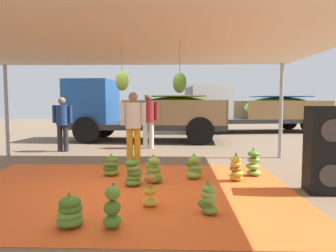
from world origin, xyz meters
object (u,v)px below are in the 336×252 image
Objects in this scene: banana_bunch_2 at (194,168)px; banana_bunch_10 at (236,169)px; cargo_truck_main at (140,111)px; worker_0 at (133,121)px; worker_1 at (148,117)px; cargo_truck_far at (251,108)px; banana_bunch_1 at (208,200)px; banana_bunch_3 at (133,173)px; banana_bunch_5 at (112,209)px; banana_bunch_4 at (150,192)px; banana_bunch_7 at (111,166)px; banana_bunch_0 at (253,164)px; speaker_stack at (325,150)px; banana_bunch_9 at (153,171)px; worker_2 at (62,120)px; banana_bunch_8 at (70,212)px.

banana_bunch_10 reaches higher than banana_bunch_2.
banana_bunch_10 is 6.90m from cargo_truck_main.
worker_1 reaches higher than worker_0.
banana_bunch_10 is 0.07× the size of cargo_truck_far.
banana_bunch_1 is 0.86× the size of banana_bunch_3.
cargo_truck_main is 2.13m from worker_1.
banana_bunch_10 is at bearing 50.69° from banana_bunch_5.
banana_bunch_4 is 1.18× the size of banana_bunch_7.
banana_bunch_0 reaches higher than banana_bunch_5.
speaker_stack is at bearing 16.36° from banana_bunch_4.
speaker_stack is at bearing -9.45° from banana_bunch_9.
worker_2 is at bearing 146.54° from worker_0.
cargo_truck_main is at bearing 119.48° from speaker_stack.
worker_1 is at bearing 124.88° from speaker_stack.
banana_bunch_10 is at bearing -36.88° from worker_2.
banana_bunch_4 is 0.89m from banana_bunch_5.
banana_bunch_3 is at bearing 110.22° from banana_bunch_4.
banana_bunch_4 is 7.96m from cargo_truck_main.
cargo_truck_far is 9.60m from worker_0.
banana_bunch_0 reaches higher than banana_bunch_4.
banana_bunch_0 is 0.32× the size of worker_0.
banana_bunch_5 is 1.23× the size of banana_bunch_8.
banana_bunch_10 is at bearing -8.04° from banana_bunch_7.
banana_bunch_3 is at bearing -82.04° from worker_0.
worker_0 reaches higher than banana_bunch_9.
banana_bunch_2 is at bearing 66.10° from banana_bunch_5.
cargo_truck_main reaches higher than worker_1.
banana_bunch_0 is 1.08× the size of banana_bunch_9.
banana_bunch_9 is at bearing 92.43° from banana_bunch_4.
banana_bunch_4 is at bearing -57.79° from worker_2.
banana_bunch_2 is 0.28× the size of worker_0.
banana_bunch_7 is at bearing 117.60° from banana_bunch_4.
worker_1 is (-1.30, 4.11, 0.81)m from banana_bunch_2.
cargo_truck_main is (-1.91, 8.09, 1.00)m from banana_bunch_1.
worker_2 is (-2.79, 5.83, 0.73)m from banana_bunch_5.
banana_bunch_1 is 0.86× the size of banana_bunch_9.
banana_bunch_7 is 0.07× the size of cargo_truck_main.
banana_bunch_5 is 0.53m from banana_bunch_8.
cargo_truck_far is at bearing 77.44° from banana_bunch_0.
banana_bunch_7 is at bearing 130.01° from banana_bunch_1.
banana_bunch_7 is 4.02m from worker_1.
banana_bunch_3 is at bearing -87.95° from worker_1.
banana_bunch_2 is 6.50m from cargo_truck_main.
banana_bunch_5 is at bearing -64.43° from worker_2.
cargo_truck_far is at bearing 83.35° from speaker_stack.
banana_bunch_5 is at bearing -115.06° from banana_bunch_4.
banana_bunch_7 is at bearing 127.17° from banana_bunch_3.
worker_1 is at bearing 92.05° from banana_bunch_3.
banana_bunch_2 is 5.19m from worker_2.
banana_bunch_7 is 0.85× the size of banana_bunch_9.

